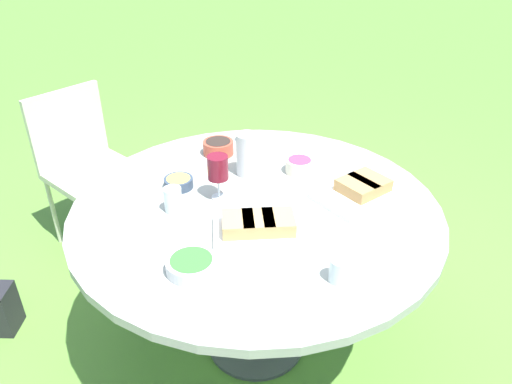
# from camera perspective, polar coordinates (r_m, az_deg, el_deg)

# --- Properties ---
(ground_plane) EXTENTS (40.00, 40.00, 0.00)m
(ground_plane) POSITION_cam_1_polar(r_m,az_deg,el_deg) (2.43, 0.00, -16.75)
(ground_plane) COLOR #5B8C38
(dining_table) EXTENTS (1.43, 1.43, 0.76)m
(dining_table) POSITION_cam_1_polar(r_m,az_deg,el_deg) (1.98, 0.00, -3.62)
(dining_table) COLOR #4C4C51
(dining_table) RESTS_ON ground_plane
(chair_near_left) EXTENTS (0.60, 0.61, 0.89)m
(chair_near_left) POSITION_cam_1_polar(r_m,az_deg,el_deg) (2.95, -19.10, 3.74)
(chair_near_left) COLOR beige
(chair_near_left) RESTS_ON ground_plane
(water_pitcher) EXTENTS (0.10, 0.09, 0.19)m
(water_pitcher) POSITION_cam_1_polar(r_m,az_deg,el_deg) (2.10, -1.05, 4.33)
(water_pitcher) COLOR silver
(water_pitcher) RESTS_ON dining_table
(wine_glass) EXTENTS (0.08, 0.08, 0.18)m
(wine_glass) POSITION_cam_1_polar(r_m,az_deg,el_deg) (1.92, -4.38, 2.68)
(wine_glass) COLOR silver
(wine_glass) RESTS_ON dining_table
(platter_bread_main) EXTENTS (0.34, 0.23, 0.07)m
(platter_bread_main) POSITION_cam_1_polar(r_m,az_deg,el_deg) (1.76, 0.27, -3.93)
(platter_bread_main) COLOR white
(platter_bread_main) RESTS_ON dining_table
(platter_charcuterie) EXTENTS (0.39, 0.38, 0.07)m
(platter_charcuterie) POSITION_cam_1_polar(r_m,az_deg,el_deg) (2.02, 11.79, 0.23)
(platter_charcuterie) COLOR white
(platter_charcuterie) RESTS_ON dining_table
(bowl_fries) EXTENTS (0.12, 0.12, 0.04)m
(bowl_fries) POSITION_cam_1_polar(r_m,az_deg,el_deg) (2.06, -8.83, 1.12)
(bowl_fries) COLOR #334256
(bowl_fries) RESTS_ON dining_table
(bowl_salad) EXTENTS (0.17, 0.17, 0.05)m
(bowl_salad) POSITION_cam_1_polar(r_m,az_deg,el_deg) (1.62, -7.38, -8.20)
(bowl_salad) COLOR silver
(bowl_salad) RESTS_ON dining_table
(bowl_olives) EXTENTS (0.14, 0.14, 0.06)m
(bowl_olives) POSITION_cam_1_polar(r_m,az_deg,el_deg) (2.31, -4.34, 5.18)
(bowl_olives) COLOR #B74733
(bowl_olives) RESTS_ON dining_table
(bowl_dip_red) EXTENTS (0.12, 0.12, 0.06)m
(bowl_dip_red) POSITION_cam_1_polar(r_m,az_deg,el_deg) (2.15, 4.98, 3.09)
(bowl_dip_red) COLOR beige
(bowl_dip_red) RESTS_ON dining_table
(cup_water_near) EXTENTS (0.07, 0.07, 0.10)m
(cup_water_near) POSITION_cam_1_polar(r_m,az_deg,el_deg) (1.90, -9.46, -0.87)
(cup_water_near) COLOR silver
(cup_water_near) RESTS_ON dining_table
(cup_water_far) EXTENTS (0.07, 0.07, 0.08)m
(cup_water_far) POSITION_cam_1_polar(r_m,az_deg,el_deg) (1.58, 9.52, -8.79)
(cup_water_far) COLOR silver
(cup_water_far) RESTS_ON dining_table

